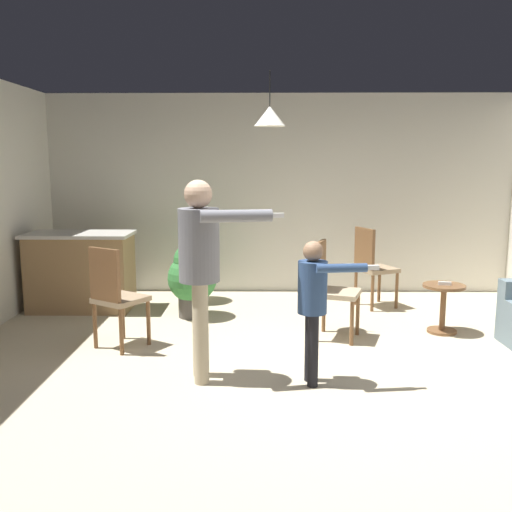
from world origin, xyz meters
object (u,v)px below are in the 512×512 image
object	(u,v)px
side_table_by_couch	(443,302)
potted_plant_by_wall	(192,276)
person_child	(314,296)
spare_remote_on_table	(445,283)
dining_chair_centre_back	(372,264)
dining_chair_by_counter	(115,294)
kitchen_counter	(81,271)
dining_chair_near_wall	(331,286)
person_adult	(201,258)
potted_plant_corner	(196,267)

from	to	relation	value
side_table_by_couch	potted_plant_by_wall	xyz separation A→B (m)	(-2.73, 0.58, 0.16)
person_child	spare_remote_on_table	distance (m)	2.05
dining_chair_centre_back	dining_chair_by_counter	bearing A→B (deg)	-83.97
side_table_by_couch	kitchen_counter	bearing A→B (deg)	167.73
side_table_by_couch	potted_plant_by_wall	bearing A→B (deg)	167.93
dining_chair_near_wall	person_adult	bearing A→B (deg)	-27.76
side_table_by_couch	dining_chair_by_counter	world-z (taller)	dining_chair_by_counter
kitchen_counter	potted_plant_by_wall	world-z (taller)	kitchen_counter
kitchen_counter	spare_remote_on_table	distance (m)	4.23
potted_plant_corner	spare_remote_on_table	distance (m)	3.09
kitchen_counter	side_table_by_couch	bearing A→B (deg)	-12.27
dining_chair_by_counter	dining_chair_near_wall	size ratio (longest dim) A/B	1.00
dining_chair_near_wall	potted_plant_by_wall	xyz separation A→B (m)	(-1.51, 0.77, -0.06)
dining_chair_by_counter	side_table_by_couch	bearing A→B (deg)	42.15
kitchen_counter	potted_plant_by_wall	bearing A→B (deg)	-12.66
side_table_by_couch	dining_chair_near_wall	size ratio (longest dim) A/B	0.52
potted_plant_corner	spare_remote_on_table	size ratio (longest dim) A/B	6.28
dining_chair_by_counter	potted_plant_corner	size ratio (longest dim) A/B	1.23
dining_chair_centre_back	potted_plant_by_wall	distance (m)	2.22
person_adult	dining_chair_near_wall	xyz separation A→B (m)	(1.19, 1.14, -0.48)
dining_chair_by_counter	dining_chair_near_wall	xyz separation A→B (m)	(2.11, 0.37, 0.00)
kitchen_counter	potted_plant_corner	size ratio (longest dim) A/B	1.54
spare_remote_on_table	dining_chair_by_counter	bearing A→B (deg)	-170.77
kitchen_counter	potted_plant_corner	world-z (taller)	kitchen_counter
person_adult	spare_remote_on_table	world-z (taller)	person_adult
kitchen_counter	dining_chair_by_counter	distance (m)	1.67
dining_chair_centre_back	spare_remote_on_table	size ratio (longest dim) A/B	7.69
dining_chair_by_counter	potted_plant_corner	bearing A→B (deg)	106.36
potted_plant_corner	person_child	bearing A→B (deg)	-65.17
person_adult	potted_plant_by_wall	world-z (taller)	person_adult
kitchen_counter	potted_plant_by_wall	distance (m)	1.43
kitchen_counter	dining_chair_centre_back	xyz separation A→B (m)	(3.57, 0.15, 0.07)
person_child	potted_plant_corner	world-z (taller)	person_child
dining_chair_near_wall	side_table_by_couch	bearing A→B (deg)	117.45
kitchen_counter	side_table_by_couch	world-z (taller)	kitchen_counter
person_adult	dining_chair_centre_back	bearing A→B (deg)	131.93
person_child	potted_plant_corner	size ratio (longest dim) A/B	1.44
dining_chair_by_counter	person_adult	bearing A→B (deg)	-7.37
potted_plant_corner	dining_chair_near_wall	bearing A→B (deg)	-44.52
dining_chair_centre_back	potted_plant_corner	xyz separation A→B (m)	(-2.21, 0.29, -0.10)
dining_chair_centre_back	potted_plant_corner	distance (m)	2.23
kitchen_counter	person_child	world-z (taller)	person_child
dining_chair_centre_back	spare_remote_on_table	world-z (taller)	dining_chair_centre_back
dining_chair_by_counter	dining_chair_near_wall	bearing A→B (deg)	42.54
potted_plant_by_wall	dining_chair_centre_back	bearing A→B (deg)	12.22
potted_plant_corner	potted_plant_by_wall	size ratio (longest dim) A/B	0.93
dining_chair_near_wall	potted_plant_by_wall	bearing A→B (deg)	-98.66
potted_plant_corner	person_adult	bearing A→B (deg)	-82.18
side_table_by_couch	dining_chair_by_counter	size ratio (longest dim) A/B	0.52
dining_chair_centre_back	potted_plant_corner	size ratio (longest dim) A/B	1.23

